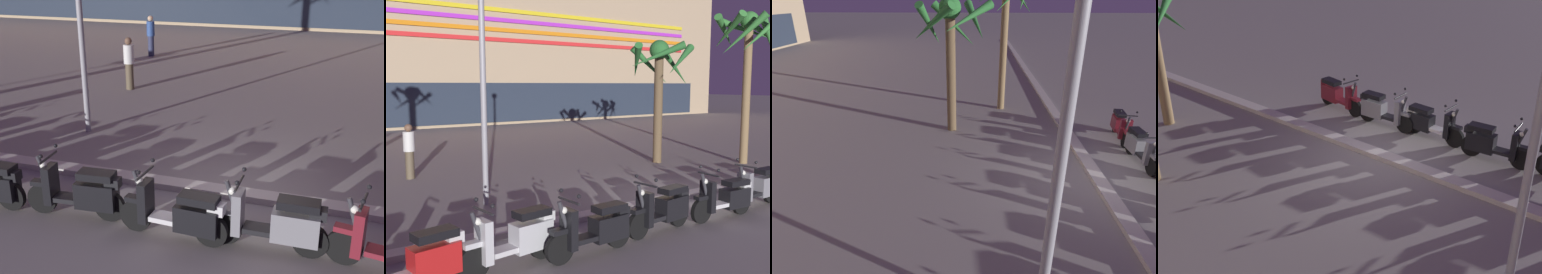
% 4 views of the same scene
% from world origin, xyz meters
% --- Properties ---
extents(ground_plane, '(200.00, 200.00, 0.00)m').
position_xyz_m(ground_plane, '(0.00, 0.00, 0.00)').
color(ground_plane, gray).
extents(curb_strip, '(60.00, 0.36, 0.12)m').
position_xyz_m(curb_strip, '(0.00, -0.14, 0.06)').
color(curb_strip, '#BCB7AD').
rests_on(curb_strip, ground).
extents(scooter_black_tail_end, '(1.73, 0.56, 1.17)m').
position_xyz_m(scooter_black_tail_end, '(-2.19, -1.66, 0.46)').
color(scooter_black_tail_end, black).
rests_on(scooter_black_tail_end, ground).
extents(scooter_black_mid_rear, '(1.78, 0.56, 1.17)m').
position_xyz_m(scooter_black_mid_rear, '(-0.42, -1.80, 0.44)').
color(scooter_black_mid_rear, black).
rests_on(scooter_black_mid_rear, ground).
extents(scooter_grey_last_in_row, '(1.77, 0.56, 1.17)m').
position_xyz_m(scooter_grey_last_in_row, '(1.02, -1.66, 0.47)').
color(scooter_grey_last_in_row, black).
rests_on(scooter_grey_last_in_row, ground).
extents(pedestrian_by_palm_tree, '(0.34, 0.34, 1.73)m').
position_xyz_m(pedestrian_by_palm_tree, '(-6.59, 11.67, 0.92)').
color(pedestrian_by_palm_tree, '#2D3351').
rests_on(pedestrian_by_palm_tree, ground).
extents(pedestrian_strolling_near_curb, '(0.34, 0.34, 1.69)m').
position_xyz_m(pedestrian_strolling_near_curb, '(-5.04, 6.22, 0.89)').
color(pedestrian_strolling_near_curb, brown).
rests_on(pedestrian_strolling_near_curb, ground).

